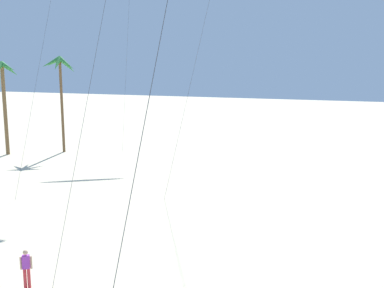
{
  "coord_description": "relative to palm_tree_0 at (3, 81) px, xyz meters",
  "views": [
    {
      "loc": [
        8.9,
        6.76,
        9.32
      ],
      "look_at": [
        0.03,
        25.67,
        5.82
      ],
      "focal_mm": 41.15,
      "sensor_mm": 36.0,
      "label": 1
    }
  ],
  "objects": [
    {
      "name": "palm_tree_0",
      "position": [
        0.0,
        0.0,
        0.0
      ],
      "size": [
        3.61,
        3.8,
        10.33
      ],
      "color": "brown",
      "rests_on": "ground"
    },
    {
      "name": "palm_tree_1",
      "position": [
        4.58,
        3.92,
        0.99
      ],
      "size": [
        4.17,
        3.85,
        10.92
      ],
      "color": "brown",
      "rests_on": "ground"
    },
    {
      "name": "person_near_right",
      "position": [
        25.38,
        -22.13,
        -7.26
      ],
      "size": [
        0.43,
        0.34,
        1.74
      ],
      "color": "red",
      "rests_on": "ground"
    }
  ]
}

